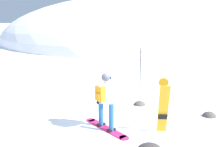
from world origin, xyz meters
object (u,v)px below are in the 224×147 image
Objects in this scene: snowboarder_main at (105,100)px; piste_marker_near at (140,65)px; spare_snowboard at (163,106)px; rock_small at (209,116)px; rock_mid at (140,105)px.

snowboarder_main is 0.87× the size of piste_marker_near.
snowboarder_main reaches higher than spare_snowboard.
piste_marker_near is 4.31× the size of rock_small.
spare_snowboard is 4.62m from piste_marker_near.
rock_small is (1.77, 1.34, -0.82)m from spare_snowboard.
rock_small is at bearing -56.32° from piste_marker_near.
piste_marker_near is 2.59m from rock_mid.
piste_marker_near reaches higher than spare_snowboard.
snowboarder_main is at bearing 173.98° from spare_snowboard.
rock_mid is 0.97× the size of rock_small.
snowboarder_main reaches higher than rock_small.
piste_marker_near is (1.25, 4.42, 0.20)m from snowboarder_main.
piste_marker_near is 4.44× the size of rock_mid.
spare_snowboard is 0.83× the size of piste_marker_near.
rock_small is (2.30, -0.93, 0.00)m from rock_mid.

